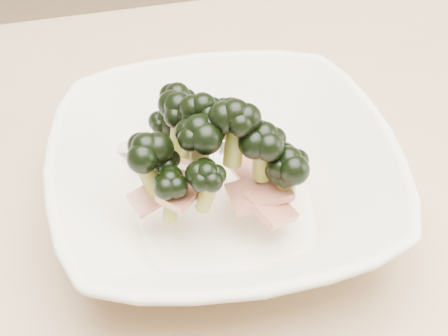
{
  "coord_description": "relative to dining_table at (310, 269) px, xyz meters",
  "views": [
    {
      "loc": [
        -0.18,
        -0.36,
        1.17
      ],
      "look_at": [
        -0.09,
        0.02,
        0.8
      ],
      "focal_mm": 50.0,
      "sensor_mm": 36.0,
      "label": 1
    }
  ],
  "objects": [
    {
      "name": "broccoli_dish",
      "position": [
        -0.09,
        0.02,
        0.14
      ],
      "size": [
        0.32,
        0.32,
        0.13
      ],
      "color": "#EEE4C9",
      "rests_on": "dining_table"
    },
    {
      "name": "dining_table",
      "position": [
        0.0,
        0.0,
        0.0
      ],
      "size": [
        1.2,
        0.8,
        0.75
      ],
      "color": "tan",
      "rests_on": "ground"
    }
  ]
}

